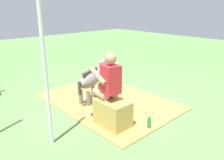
% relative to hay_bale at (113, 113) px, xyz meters
% --- Properties ---
extents(ground_plane, '(24.00, 24.00, 0.00)m').
position_rel_hay_bale_xyz_m(ground_plane, '(0.92, -0.70, -0.26)').
color(ground_plane, '#608C4C').
extents(hay_patch, '(3.15, 2.18, 0.02)m').
position_rel_hay_bale_xyz_m(hay_patch, '(0.90, -0.68, -0.24)').
color(hay_patch, '#AD8C47').
rests_on(hay_patch, ground).
extents(hay_bale, '(0.65, 0.44, 0.51)m').
position_rel_hay_bale_xyz_m(hay_bale, '(0.00, 0.00, 0.00)').
color(hay_bale, tan).
rests_on(hay_bale, ground).
extents(person_seated, '(0.69, 0.48, 1.39)m').
position_rel_hay_bale_xyz_m(person_seated, '(0.17, -0.02, 0.52)').
color(person_seated, tan).
rests_on(person_seated, ground).
extents(pony_standing, '(0.70, 1.28, 0.89)m').
position_rel_hay_bale_xyz_m(pony_standing, '(1.22, -0.49, 0.28)').
color(pony_standing, slate).
rests_on(pony_standing, ground).
extents(pony_lying, '(1.09, 1.18, 0.42)m').
position_rel_hay_bale_xyz_m(pony_lying, '(1.78, -1.74, -0.07)').
color(pony_lying, beige).
rests_on(pony_lying, ground).
extents(soda_bottle, '(0.07, 0.07, 0.28)m').
position_rel_hay_bale_xyz_m(soda_bottle, '(-0.55, -0.40, -0.12)').
color(soda_bottle, '#268C3F').
rests_on(soda_bottle, ground).
extents(tent_pole_left, '(0.06, 0.06, 2.37)m').
position_rel_hay_bale_xyz_m(tent_pole_left, '(0.26, 1.13, 0.93)').
color(tent_pole_left, silver).
rests_on(tent_pole_left, ground).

